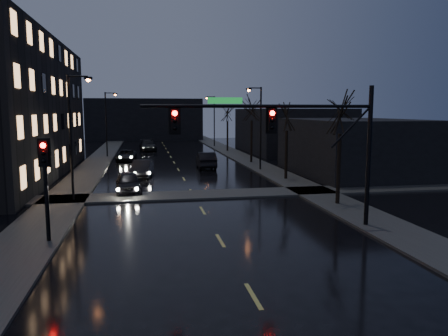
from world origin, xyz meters
name	(u,v)px	position (x,y,z in m)	size (l,w,h in m)	color
ground	(271,327)	(0.00, 0.00, 0.00)	(160.00, 160.00, 0.00)	black
sidewalk_left	(92,167)	(-8.50, 35.00, 0.06)	(3.00, 140.00, 0.12)	#2D2D2B
sidewalk_right	(254,163)	(8.50, 35.00, 0.06)	(3.00, 140.00, 0.12)	#2D2D2B
sidewalk_cross	(194,195)	(0.00, 18.50, 0.06)	(40.00, 3.00, 0.12)	#2D2D2B
commercial_right_near	(354,147)	(15.50, 26.00, 2.50)	(10.00, 14.00, 5.00)	black
commercial_right_far	(290,130)	(17.00, 48.00, 3.00)	(12.00, 18.00, 6.00)	black
far_block	(145,119)	(-3.00, 78.00, 4.00)	(22.00, 10.00, 8.00)	black
signal_mast	(297,130)	(3.85, 9.00, 4.87)	(11.11, 0.41, 7.00)	black
signal_pole_left	(45,176)	(-7.50, 8.99, 3.01)	(0.35, 0.41, 4.53)	black
tree_near	(341,103)	(8.40, 14.00, 6.22)	(3.52, 3.52, 8.08)	black
tree_mid_a	(287,110)	(8.40, 24.00, 5.83)	(3.30, 3.30, 7.58)	black
tree_mid_b	(252,103)	(8.40, 36.00, 6.61)	(3.74, 3.74, 8.59)	black
tree_far	(227,108)	(8.40, 50.00, 6.06)	(3.43, 3.43, 7.88)	black
streetlight_l_near	(74,127)	(-7.58, 18.00, 4.77)	(1.53, 0.28, 8.00)	black
streetlight_l_far	(108,119)	(-7.58, 45.00, 4.77)	(1.53, 0.28, 8.00)	black
streetlight_r_mid	(259,121)	(7.58, 30.00, 4.77)	(1.53, 0.28, 8.00)	black
streetlight_r_far	(213,117)	(7.58, 58.00, 4.77)	(1.53, 0.28, 8.00)	black
oncoming_car_a	(128,183)	(-4.43, 20.42, 0.74)	(1.74, 4.33, 1.48)	black
oncoming_car_b	(142,169)	(-3.49, 27.77, 0.74)	(1.56, 4.47, 1.47)	black
oncoming_car_c	(126,155)	(-5.30, 40.59, 0.64)	(2.13, 4.61, 1.28)	black
oncoming_car_d	(148,145)	(-2.71, 53.24, 0.79)	(2.20, 5.41, 1.57)	black
lead_car	(206,160)	(2.87, 32.73, 0.81)	(1.71, 4.91, 1.62)	black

